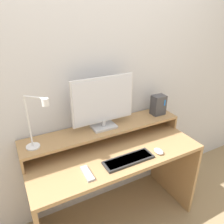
# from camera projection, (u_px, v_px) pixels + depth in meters

# --- Properties ---
(wall_back) EXTENTS (6.00, 0.05, 2.50)m
(wall_back) POSITION_uv_depth(u_px,v_px,m) (95.00, 81.00, 1.82)
(wall_back) COLOR silver
(wall_back) RESTS_ON ground_plane
(desk) EXTENTS (1.38, 0.60, 0.77)m
(desk) POSITION_uv_depth(u_px,v_px,m) (114.00, 171.00, 1.85)
(desk) COLOR #A87F51
(desk) RESTS_ON ground_plane
(monitor_shelf) EXTENTS (1.38, 0.26, 0.13)m
(monitor_shelf) POSITION_uv_depth(u_px,v_px,m) (105.00, 129.00, 1.85)
(monitor_shelf) COLOR #A87F51
(monitor_shelf) RESTS_ON desk
(monitor) EXTENTS (0.53, 0.13, 0.44)m
(monitor) POSITION_uv_depth(u_px,v_px,m) (103.00, 102.00, 1.74)
(monitor) COLOR #BCBCC1
(monitor) RESTS_ON monitor_shelf
(desk_lamp) EXTENTS (0.18, 0.17, 0.40)m
(desk_lamp) POSITION_uv_depth(u_px,v_px,m) (36.00, 124.00, 1.48)
(desk_lamp) COLOR silver
(desk_lamp) RESTS_ON monitor_shelf
(router_dock) EXTENTS (0.12, 0.10, 0.19)m
(router_dock) POSITION_uv_depth(u_px,v_px,m) (158.00, 105.00, 2.04)
(router_dock) COLOR #3D3D42
(router_dock) RESTS_ON monitor_shelf
(keyboard) EXTENTS (0.39, 0.13, 0.02)m
(keyboard) POSITION_uv_depth(u_px,v_px,m) (129.00, 160.00, 1.63)
(keyboard) COLOR #282828
(keyboard) RESTS_ON desk
(mouse) EXTENTS (0.06, 0.09, 0.03)m
(mouse) POSITION_uv_depth(u_px,v_px,m) (159.00, 151.00, 1.72)
(mouse) COLOR silver
(mouse) RESTS_ON desk
(remote_control) EXTENTS (0.05, 0.16, 0.02)m
(remote_control) POSITION_uv_depth(u_px,v_px,m) (87.00, 173.00, 1.50)
(remote_control) COLOR #99999E
(remote_control) RESTS_ON desk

